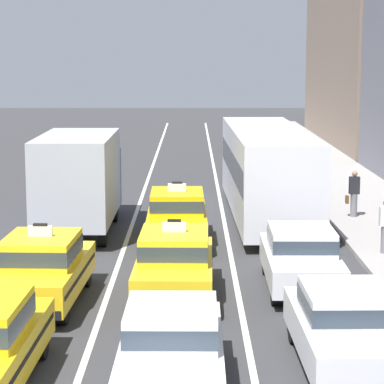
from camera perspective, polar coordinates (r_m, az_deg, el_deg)
The scene contains 11 objects.
lane_stripe_left_center at distance 32.59m, azimuth -3.63°, elevation -1.07°, with size 0.14×80.00×0.01m, color silver.
lane_stripe_center_right at distance 32.54m, azimuth 2.00°, elevation -1.07°, with size 0.14×80.00×0.01m, color silver.
taxi_left_second at distance 20.32m, azimuth -9.99°, elevation -5.02°, with size 1.98×4.62×1.96m.
box_truck_left_third at distance 28.33m, azimuth -7.47°, elevation 0.94°, with size 2.31×6.96×3.27m.
sedan_center_nearest at distance 14.98m, azimuth -1.37°, elevation -10.23°, with size 1.79×4.31×1.58m.
taxi_center_second at distance 20.50m, azimuth -1.17°, elevation -4.75°, with size 1.91×4.60×1.96m.
taxi_center_third at distance 26.34m, azimuth -1.00°, elevation -1.60°, with size 1.86×4.58×1.96m.
sedan_right_nearest at distance 16.28m, azimuth 10.22°, elevation -8.76°, with size 1.83×4.33×1.58m.
sedan_right_second at distance 21.45m, azimuth 7.30°, elevation -4.28°, with size 1.81×4.32×1.58m.
bus_right_third at distance 30.21m, azimuth 5.02°, elevation 1.58°, with size 2.73×11.25×3.22m.
pedestrian_by_storefront at distance 30.42m, azimuth 10.78°, elevation -0.12°, with size 0.47×0.24×1.63m.
Camera 1 is at (0.47, -11.99, 5.85)m, focal length 79.65 mm.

